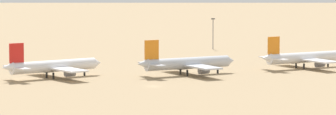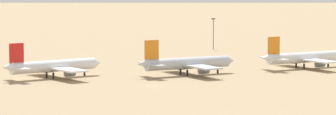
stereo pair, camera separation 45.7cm
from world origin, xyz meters
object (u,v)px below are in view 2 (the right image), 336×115
(parked_jet_orange_4, at_px, (303,58))
(light_pole_east, at_px, (213,31))
(parked_jet_red_2, at_px, (53,66))
(parked_jet_orange_3, at_px, (187,63))

(parked_jet_orange_4, bearing_deg, light_pole_east, 79.53)
(parked_jet_red_2, bearing_deg, parked_jet_orange_4, -17.09)
(parked_jet_orange_3, xyz_separation_m, light_pole_east, (54.45, 89.54, 4.11))
(parked_jet_red_2, bearing_deg, parked_jet_orange_3, -25.23)
(parked_jet_red_2, xyz_separation_m, parked_jet_orange_3, (44.90, -10.20, 0.08))
(parked_jet_orange_4, distance_m, light_pole_east, 87.25)
(parked_jet_red_2, height_order, parked_jet_orange_3, parked_jet_orange_3)
(parked_jet_red_2, relative_size, parked_jet_orange_3, 0.97)
(parked_jet_red_2, relative_size, light_pole_east, 2.64)
(parked_jet_orange_3, relative_size, parked_jet_orange_4, 1.03)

